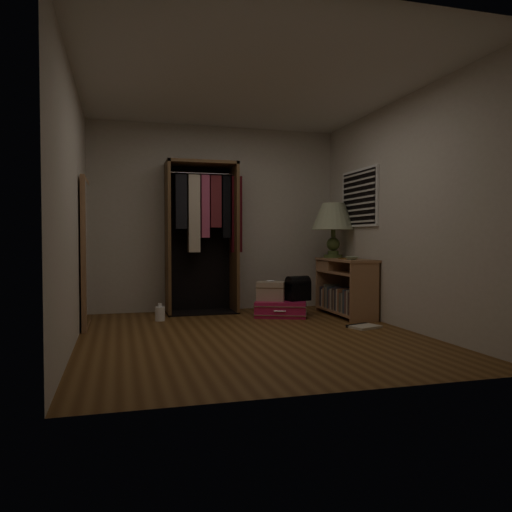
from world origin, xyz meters
The scene contains 13 objects.
ground centered at (0.00, 0.00, 0.00)m, with size 4.00×4.00×0.00m, color brown.
room_walls centered at (0.08, 0.04, 1.50)m, with size 3.52×4.02×2.60m.
console_bookshelf centered at (1.53, 1.04, 0.39)m, with size 0.42×1.12×0.75m.
open_wardrobe centered at (-0.22, 1.77, 1.21)m, with size 1.03×0.50×2.05m.
floor_mirror centered at (-1.70, 1.00, 0.85)m, with size 0.06×0.80×1.70m.
pink_suitcase centered at (0.69, 1.16, 0.10)m, with size 0.80×0.69×0.20m.
train_case centered at (0.58, 1.23, 0.33)m, with size 0.44×0.38×0.26m.
black_bag centered at (0.92, 1.14, 0.37)m, with size 0.33×0.26×0.32m.
table_lamp centered at (1.54, 1.41, 1.30)m, with size 0.74×0.74×0.76m.
brass_tray centered at (1.54, 0.96, 0.76)m, with size 0.29×0.29×0.01m.
ceramic_bowl centered at (1.49, 0.73, 0.77)m, with size 0.16×0.16×0.04m, color #A5C6A7.
white_jug centered at (-0.85, 1.23, 0.09)m, with size 0.15×0.15×0.21m.
floor_book centered at (1.34, 0.14, 0.01)m, with size 0.39×0.35×0.03m.
Camera 1 is at (-1.34, -4.99, 1.02)m, focal length 35.00 mm.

